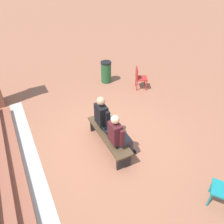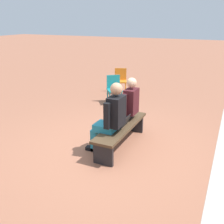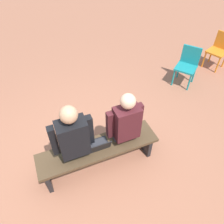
% 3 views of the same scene
% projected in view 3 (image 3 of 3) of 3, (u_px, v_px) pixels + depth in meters
% --- Properties ---
extents(ground_plane, '(60.00, 60.00, 0.00)m').
position_uv_depth(ground_plane, '(87.00, 162.00, 3.53)').
color(ground_plane, '#9E6047').
extents(bench, '(1.80, 0.44, 0.45)m').
position_uv_depth(bench, '(98.00, 151.00, 3.26)').
color(bench, '#4C3823').
rests_on(bench, ground).
extents(person_student, '(0.54, 0.68, 1.33)m').
position_uv_depth(person_student, '(123.00, 123.00, 3.17)').
color(person_student, '#383842').
rests_on(person_student, ground).
extents(person_adult, '(0.57, 0.72, 1.39)m').
position_uv_depth(person_adult, '(72.00, 138.00, 2.95)').
color(person_adult, teal).
rests_on(person_adult, ground).
extents(laptop, '(0.32, 0.29, 0.21)m').
position_uv_depth(laptop, '(99.00, 145.00, 3.16)').
color(laptop, black).
rests_on(laptop, bench).
extents(plastic_chair_foreground, '(0.59, 0.59, 0.84)m').
position_uv_depth(plastic_chair_foreground, '(188.00, 64.00, 4.77)').
color(plastic_chair_foreground, teal).
rests_on(plastic_chair_foreground, ground).
extents(plastic_chair_far_left, '(0.55, 0.55, 0.84)m').
position_uv_depth(plastic_chair_far_left, '(219.00, 48.00, 5.27)').
color(plastic_chair_far_left, orange).
rests_on(plastic_chair_far_left, ground).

